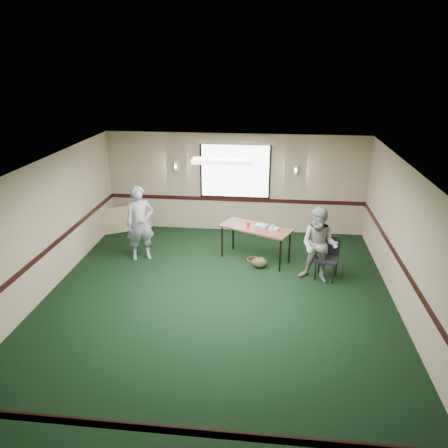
# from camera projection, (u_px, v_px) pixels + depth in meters

# --- Properties ---
(ground) EXTENTS (8.00, 8.00, 0.00)m
(ground) POSITION_uv_depth(u_px,v_px,m) (217.00, 304.00, 8.60)
(ground) COLOR black
(ground) RESTS_ON ground
(room_shell) EXTENTS (8.00, 8.02, 8.00)m
(room_shell) POSITION_uv_depth(u_px,v_px,m) (228.00, 196.00, 10.00)
(room_shell) COLOR tan
(room_shell) RESTS_ON ground
(folding_table) EXTENTS (1.79, 1.30, 0.83)m
(folding_table) POSITION_uv_depth(u_px,v_px,m) (256.00, 230.00, 10.23)
(folding_table) COLOR brown
(folding_table) RESTS_ON ground
(projector) EXTENTS (0.32, 0.29, 0.09)m
(projector) POSITION_uv_depth(u_px,v_px,m) (261.00, 226.00, 10.13)
(projector) COLOR gray
(projector) RESTS_ON folding_table
(game_console) EXTENTS (0.26, 0.25, 0.05)m
(game_console) POSITION_uv_depth(u_px,v_px,m) (274.00, 229.00, 10.04)
(game_console) COLOR white
(game_console) RESTS_ON folding_table
(red_cup) EXTENTS (0.07, 0.07, 0.11)m
(red_cup) POSITION_uv_depth(u_px,v_px,m) (248.00, 224.00, 10.23)
(red_cup) COLOR red
(red_cup) RESTS_ON folding_table
(water_bottle) EXTENTS (0.05, 0.05, 0.18)m
(water_bottle) POSITION_uv_depth(u_px,v_px,m) (273.00, 228.00, 9.92)
(water_bottle) COLOR #97C8F7
(water_bottle) RESTS_ON folding_table
(duffel_bag) EXTENTS (0.38, 0.31, 0.25)m
(duffel_bag) POSITION_uv_depth(u_px,v_px,m) (260.00, 262.00, 10.06)
(duffel_bag) COLOR #433B26
(duffel_bag) RESTS_ON ground
(cable_coil) EXTENTS (0.34, 0.34, 0.02)m
(cable_coil) POSITION_uv_depth(u_px,v_px,m) (254.00, 259.00, 10.49)
(cable_coil) COLOR #D0521A
(cable_coil) RESTS_ON ground
(folded_table) EXTENTS (1.29, 0.89, 0.71)m
(folded_table) POSITION_uv_depth(u_px,v_px,m) (126.00, 219.00, 12.12)
(folded_table) COLOR tan
(folded_table) RESTS_ON ground
(conference_chair) EXTENTS (0.57, 0.58, 0.93)m
(conference_chair) POSITION_uv_depth(u_px,v_px,m) (328.00, 254.00, 9.51)
(conference_chair) COLOR black
(conference_chair) RESTS_ON ground
(person_left) EXTENTS (0.78, 0.67, 1.80)m
(person_left) POSITION_uv_depth(u_px,v_px,m) (140.00, 223.00, 10.26)
(person_left) COLOR #3C5185
(person_left) RESTS_ON ground
(person_right) EXTENTS (0.98, 0.88, 1.66)m
(person_right) POSITION_uv_depth(u_px,v_px,m) (319.00, 245.00, 9.23)
(person_right) COLOR #779CB9
(person_right) RESTS_ON ground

